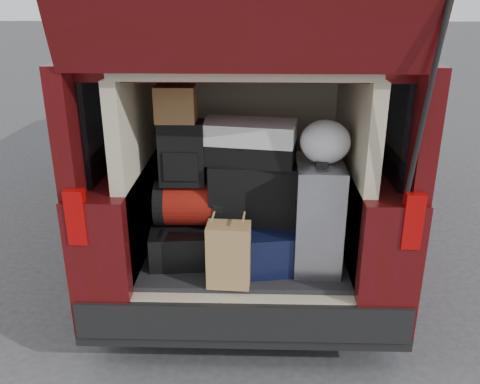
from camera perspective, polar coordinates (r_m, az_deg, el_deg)
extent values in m
plane|color=#343436|center=(3.42, 0.43, -16.44)|extent=(80.00, 80.00, 0.00)
cylinder|color=black|center=(3.67, -12.44, -8.04)|extent=(0.24, 0.64, 0.64)
cylinder|color=black|center=(3.65, 13.70, -8.36)|extent=(0.24, 0.64, 0.64)
cylinder|color=black|center=(6.69, -5.95, 5.93)|extent=(0.24, 0.64, 0.64)
cylinder|color=black|center=(6.68, 8.21, 5.80)|extent=(0.24, 0.64, 0.64)
cube|color=black|center=(5.11, 0.94, 0.38)|extent=(1.90, 4.85, 0.08)
cube|color=#470B07|center=(5.04, -8.03, 5.14)|extent=(0.33, 4.85, 0.80)
cube|color=#470B07|center=(5.02, 9.99, 4.97)|extent=(0.33, 4.85, 0.80)
cube|color=#470B07|center=(4.78, 1.05, 17.04)|extent=(1.82, 4.46, 0.10)
cube|color=black|center=(4.81, -9.83, 13.29)|extent=(0.12, 4.25, 0.68)
cube|color=black|center=(4.79, 11.89, 13.12)|extent=(0.12, 4.25, 0.68)
cube|color=black|center=(2.94, 0.33, -13.76)|extent=(1.86, 0.16, 0.22)
cube|color=#990505|center=(2.75, -17.87, -2.68)|extent=(0.10, 0.06, 0.30)
cube|color=#990505|center=(2.72, 18.78, -3.09)|extent=(0.10, 0.06, 0.30)
cube|color=black|center=(3.36, 0.56, -6.52)|extent=(1.24, 1.05, 0.06)
cube|color=#BEB392|center=(3.21, -11.30, 3.36)|extent=(0.08, 1.05, 1.15)
cube|color=#BEB392|center=(3.18, 12.58, 3.14)|extent=(0.08, 1.05, 1.15)
cube|color=#BEB392|center=(3.66, 0.76, 6.03)|extent=(1.34, 0.06, 1.15)
cube|color=#BEB392|center=(2.99, 0.64, 14.40)|extent=(1.34, 1.05, 0.06)
cylinder|color=black|center=(2.47, 20.53, 9.67)|extent=(0.02, 0.90, 0.76)
cube|color=black|center=(3.49, 0.54, -10.08)|extent=(1.24, 1.05, 0.55)
cube|color=black|center=(3.24, -6.39, -5.08)|extent=(0.44, 0.57, 0.21)
cube|color=black|center=(3.16, 1.80, -5.35)|extent=(0.55, 0.64, 0.25)
cube|color=silver|center=(3.04, 8.68, -2.53)|extent=(0.28, 0.44, 0.65)
cube|color=#AD834E|center=(2.85, -1.28, -7.07)|extent=(0.25, 0.17, 0.37)
cube|color=maroon|center=(3.12, -5.64, -1.24)|extent=(0.42, 0.28, 0.27)
cube|color=black|center=(3.08, 1.41, 0.18)|extent=(0.52, 0.32, 0.37)
cube|color=black|center=(2.99, -6.53, 4.36)|extent=(0.27, 0.17, 0.38)
cube|color=silver|center=(2.98, 0.94, 5.63)|extent=(0.58, 0.37, 0.24)
cube|color=brown|center=(2.93, -7.22, 9.83)|extent=(0.23, 0.18, 0.20)
ellipsoid|color=white|center=(2.89, 9.55, 5.58)|extent=(0.29, 0.27, 0.25)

